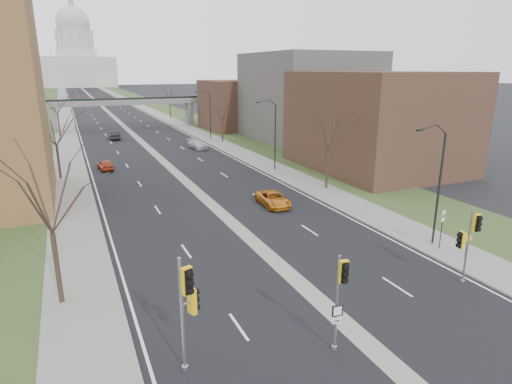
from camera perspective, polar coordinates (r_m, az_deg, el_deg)
ground at (r=22.85m, az=11.94°, el=-16.95°), size 700.00×700.00×0.00m
road_surface at (r=166.14m, az=-20.12°, el=10.91°), size 20.00×600.00×0.01m
median_strip at (r=166.14m, az=-20.12°, el=10.91°), size 1.20×600.00×0.02m
sidewalk_right at (r=167.41m, az=-15.96°, el=11.31°), size 4.00×600.00×0.12m
sidewalk_left at (r=165.72m, az=-24.31°, el=10.48°), size 4.00×600.00×0.12m
grass_verge_right at (r=168.36m, az=-13.91°, el=11.48°), size 8.00×600.00×0.10m
grass_verge_left at (r=165.84m, az=-26.40°, el=10.23°), size 8.00×600.00×0.10m
commercial_block_near at (r=56.44m, az=15.78°, el=9.08°), size 16.00×20.00×12.00m
commercial_block_mid at (r=78.25m, az=6.85°, el=12.47°), size 18.00×22.00×15.00m
commercial_block_far at (r=91.97m, az=-2.32°, el=11.53°), size 14.00×14.00×10.00m
pedestrian_bridge at (r=96.27m, az=-17.12°, el=10.96°), size 34.00×3.00×6.45m
capitol at (r=335.53m, az=-22.77°, el=16.00°), size 48.00×42.00×55.75m
streetlight_near at (r=31.55m, az=22.73°, el=5.05°), size 2.61×0.20×8.70m
streetlight_mid at (r=52.70m, az=1.81°, el=10.25°), size 2.61×0.20×8.70m
streetlight_far at (r=76.88m, az=-6.78°, el=12.00°), size 2.61×0.20×8.70m
tree_left_a at (r=23.99m, az=-26.23°, el=0.68°), size 7.20×7.20×9.40m
tree_left_b at (r=53.63m, az=-25.34°, el=8.05°), size 6.75×6.75×8.81m
tree_left_c at (r=87.44m, az=-25.16°, el=11.17°), size 7.65×7.65×9.99m
tree_right_a at (r=45.07m, az=9.71°, el=8.63°), size 7.20×7.20×9.40m
tree_right_b at (r=74.76m, az=-4.55°, el=11.07°), size 6.30×6.30×8.22m
tree_right_c at (r=113.12m, az=-11.51°, el=13.13°), size 7.65×7.65×9.99m
signal_pole_left at (r=17.98m, az=-9.07°, el=-13.88°), size 0.87×1.15×5.20m
signal_pole_median at (r=19.18m, az=11.21°, el=-12.49°), size 0.55×0.78×4.67m
signal_pole_right at (r=27.54m, az=26.49°, el=-5.30°), size 0.79×0.98×4.70m
speed_limit_sign at (r=32.44m, az=23.58°, el=-3.77°), size 0.57×0.27×2.81m
warning_sign at (r=31.79m, az=26.32°, el=-5.98°), size 0.68×0.24×1.80m
car_left_near at (r=57.37m, az=-19.46°, el=3.45°), size 1.94×3.99×1.31m
car_left_far at (r=82.06m, az=-18.37°, el=7.21°), size 1.64×4.68×1.54m
car_right_near at (r=39.90m, az=2.30°, el=-0.92°), size 2.42×4.81×1.31m
car_right_mid at (r=69.38m, az=-7.83°, el=6.31°), size 2.60×5.02×1.39m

